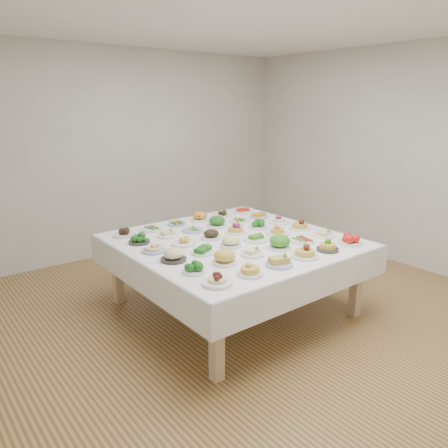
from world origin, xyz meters
TOP-DOWN VIEW (x-y plane):
  - room_envelope at (0.00, 0.00)m, footprint 5.02×5.02m
  - display_table at (-0.13, 0.08)m, footprint 2.12×2.12m
  - dish_0 at (-0.93, -0.70)m, footprint 0.24×0.24m
  - dish_1 at (-0.62, -0.72)m, footprint 0.21×0.21m
  - dish_2 at (-0.29, -0.71)m, footprint 0.23×0.23m
  - dish_3 at (0.03, -0.71)m, footprint 0.27×0.26m
  - dish_4 at (0.34, -0.72)m, footprint 0.20×0.20m
  - dish_5 at (0.67, -0.72)m, footprint 0.23×0.23m
  - dish_6 at (-0.93, -0.40)m, footprint 0.20×0.20m
  - dish_7 at (-0.62, -0.40)m, footprint 0.21×0.21m
  - dish_8 at (-0.30, -0.39)m, footprint 0.21×0.21m
  - dish_9 at (0.03, -0.40)m, footprint 0.22×0.22m
  - dish_10 at (0.35, -0.40)m, footprint 0.22×0.22m
  - dish_11 at (0.67, -0.40)m, footprint 0.22×0.22m
  - dish_12 at (-0.93, -0.06)m, footprint 0.22×0.22m
  - dish_13 at (-0.62, -0.07)m, footprint 0.21×0.21m
  - dish_14 at (-0.29, -0.07)m, footprint 0.20×0.20m
  - dish_15 at (0.02, -0.08)m, footprint 0.24×0.24m
  - dish_16 at (0.34, -0.07)m, footprint 0.24×0.24m
  - dish_17 at (0.67, -0.07)m, footprint 0.25×0.24m
  - dish_18 at (-0.94, 0.25)m, footprint 0.22×0.22m
  - dish_19 at (-0.61, 0.25)m, footprint 0.24×0.24m
  - dish_20 at (-0.29, 0.24)m, footprint 0.21×0.21m
  - dish_21 at (0.03, 0.24)m, footprint 0.21×0.21m
  - dish_22 at (0.35, 0.24)m, footprint 0.21×0.21m
  - dish_23 at (0.67, 0.25)m, footprint 0.23×0.23m
  - dish_24 at (-0.93, 0.56)m, footprint 0.21×0.21m
  - dish_25 at (-0.60, 0.57)m, footprint 0.20×0.20m
  - dish_26 at (-0.29, 0.57)m, footprint 0.22×0.22m
  - dish_27 at (0.03, 0.56)m, footprint 0.25×0.25m
  - dish_28 at (0.35, 0.56)m, footprint 0.24×0.24m
  - dish_29 at (0.66, 0.57)m, footprint 0.21×0.21m
  - dish_30 at (-0.93, 0.87)m, footprint 0.22×0.22m
  - dish_31 at (-0.61, 0.88)m, footprint 0.23×0.23m
  - dish_32 at (-0.28, 0.89)m, footprint 0.21×0.21m
  - dish_33 at (0.02, 0.89)m, footprint 0.21×0.21m
  - dish_34 at (0.36, 0.89)m, footprint 0.23×0.23m
  - dish_35 at (0.67, 0.88)m, footprint 0.24×0.24m

SIDE VIEW (x-z plane):
  - display_table at x=-0.13m, z-range 0.31..1.06m
  - dish_26 at x=-0.29m, z-range 0.74..0.79m
  - dish_32 at x=-0.28m, z-range 0.75..0.79m
  - dish_28 at x=0.35m, z-range 0.74..0.80m
  - dish_31 at x=-0.61m, z-range 0.75..0.80m
  - dish_10 at x=0.35m, z-range 0.75..0.80m
  - dish_29 at x=0.66m, z-range 0.74..0.82m
  - dish_25 at x=-0.60m, z-range 0.74..0.82m
  - dish_8 at x=-0.30m, z-range 0.74..0.82m
  - dish_35 at x=0.67m, z-range 0.74..0.83m
  - dish_19 at x=-0.61m, z-range 0.74..0.83m
  - dish_34 at x=0.36m, z-range 0.74..0.83m
  - dish_15 at x=0.02m, z-range 0.74..0.84m
  - dish_30 at x=-0.93m, z-range 0.74..0.84m
  - dish_13 at x=-0.62m, z-range 0.74..0.84m
  - dish_6 at x=-0.93m, z-range 0.75..0.84m
  - dish_24 at x=-0.93m, z-range 0.75..0.84m
  - dish_11 at x=0.67m, z-range 0.74..0.85m
  - dish_22 at x=0.35m, z-range 0.75..0.84m
  - dish_4 at x=0.34m, z-range 0.74..0.85m
  - dish_1 at x=-0.62m, z-range 0.74..0.85m
  - dish_2 at x=-0.29m, z-range 0.74..0.85m
  - dish_23 at x=0.67m, z-range 0.74..0.85m
  - dish_5 at x=0.67m, z-range 0.75..0.85m
  - dish_18 at x=-0.94m, z-range 0.74..0.86m
  - dish_16 at x=0.34m, z-range 0.74..0.87m
  - dish_0 at x=-0.93m, z-range 0.74..0.87m
  - dish_12 at x=-0.93m, z-range 0.75..0.87m
  - dish_7 at x=-0.62m, z-range 0.75..0.87m
  - dish_20 at x=-0.29m, z-range 0.75..0.87m
  - dish_14 at x=-0.29m, z-range 0.75..0.88m
  - dish_21 at x=0.03m, z-range 0.75..0.88m
  - dish_33 at x=0.02m, z-range 0.75..0.88m
  - dish_9 at x=0.03m, z-range 0.75..0.88m
  - dish_27 at x=0.03m, z-range 0.75..0.89m
  - dish_3 at x=0.03m, z-range 0.75..0.90m
  - dish_17 at x=0.67m, z-range 0.75..0.90m
  - room_envelope at x=0.00m, z-range 0.43..3.24m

